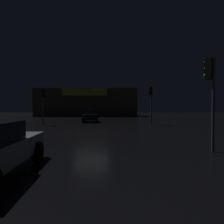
{
  "coord_description": "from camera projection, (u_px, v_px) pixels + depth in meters",
  "views": [
    {
      "loc": [
        1.69,
        -14.51,
        1.8
      ],
      "look_at": [
        1.5,
        4.83,
        1.38
      ],
      "focal_mm": 30.72,
      "sensor_mm": 36.0,
      "label": 1
    }
  ],
  "objects": [
    {
      "name": "traffic_signal_opposite",
      "position": [
        151.0,
        98.0,
        20.11
      ],
      "size": [
        0.42,
        0.42,
        4.0
      ],
      "color": "#595B60",
      "rests_on": "ground"
    },
    {
      "name": "car_far",
      "position": [
        90.0,
        116.0,
        24.35
      ],
      "size": [
        2.09,
        4.01,
        1.57
      ],
      "color": "black",
      "rests_on": "ground"
    },
    {
      "name": "store_building",
      "position": [
        87.0,
        103.0,
        42.41
      ],
      "size": [
        21.23,
        7.99,
        5.83
      ],
      "color": "brown",
      "rests_on": "ground"
    },
    {
      "name": "ground_plane",
      "position": [
        92.0,
        131.0,
        14.56
      ],
      "size": [
        120.0,
        120.0,
        0.0
      ],
      "primitive_type": "plane",
      "color": "black"
    },
    {
      "name": "traffic_signal_main",
      "position": [
        43.0,
        99.0,
        19.9
      ],
      "size": [
        0.42,
        0.42,
        3.85
      ],
      "color": "#595B60",
      "rests_on": "ground"
    },
    {
      "name": "traffic_signal_cross_right",
      "position": [
        210.0,
        82.0,
        7.88
      ],
      "size": [
        0.41,
        0.43,
        3.83
      ],
      "color": "#595B60",
      "rests_on": "ground"
    }
  ]
}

